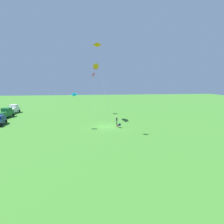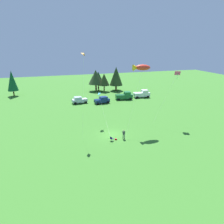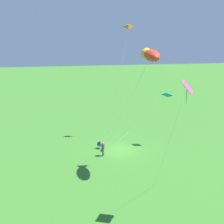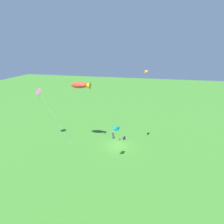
{
  "view_description": "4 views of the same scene",
  "coord_description": "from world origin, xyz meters",
  "px_view_note": "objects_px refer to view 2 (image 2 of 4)",
  "views": [
    {
      "loc": [
        -33.49,
        2.71,
        9.01
      ],
      "look_at": [
        0.59,
        -1.31,
        2.85
      ],
      "focal_mm": 28.0,
      "sensor_mm": 36.0,
      "label": 1
    },
    {
      "loc": [
        -11.3,
        -35.8,
        16.59
      ],
      "look_at": [
        -0.34,
        -1.03,
        4.84
      ],
      "focal_mm": 35.0,
      "sensor_mm": 36.0,
      "label": 2
    },
    {
      "loc": [
        34.9,
        -6.39,
        14.92
      ],
      "look_at": [
        -0.52,
        -1.03,
        4.74
      ],
      "focal_mm": 50.0,
      "sensor_mm": 36.0,
      "label": 3
    },
    {
      "loc": [
        -5.39,
        29.44,
        18.24
      ],
      "look_at": [
        1.62,
        -2.13,
        6.13
      ],
      "focal_mm": 28.0,
      "sensor_mm": 36.0,
      "label": 4
    }
  ],
  "objects_px": {
    "truck_white_pickup": "(142,94)",
    "kite_large_fish": "(141,68)",
    "truck_green_flatbed": "(124,96)",
    "person_kite_flyer": "(124,134)",
    "kite_diamond_rainbow": "(177,74)",
    "kite_delta_orange": "(84,54)",
    "backpack_on_grass": "(116,139)",
    "folding_chair": "(111,138)",
    "car_navy_hatch": "(102,100)",
    "car_silver_compact": "(79,100)",
    "kite_delta_teal": "(98,94)"
  },
  "relations": [
    {
      "from": "truck_green_flatbed",
      "to": "kite_large_fish",
      "type": "relative_size",
      "value": 0.41
    },
    {
      "from": "truck_white_pickup",
      "to": "kite_delta_teal",
      "type": "distance_m",
      "value": 27.1
    },
    {
      "from": "folding_chair",
      "to": "car_navy_hatch",
      "type": "height_order",
      "value": "car_navy_hatch"
    },
    {
      "from": "person_kite_flyer",
      "to": "kite_diamond_rainbow",
      "type": "height_order",
      "value": "kite_diamond_rainbow"
    },
    {
      "from": "car_silver_compact",
      "to": "kite_delta_orange",
      "type": "bearing_deg",
      "value": 78.48
    },
    {
      "from": "person_kite_flyer",
      "to": "truck_green_flatbed",
      "type": "relative_size",
      "value": 0.33
    },
    {
      "from": "kite_large_fish",
      "to": "kite_delta_orange",
      "type": "bearing_deg",
      "value": -179.72
    },
    {
      "from": "folding_chair",
      "to": "kite_delta_teal",
      "type": "relative_size",
      "value": 0.1
    },
    {
      "from": "backpack_on_grass",
      "to": "kite_delta_teal",
      "type": "height_order",
      "value": "kite_delta_teal"
    },
    {
      "from": "kite_diamond_rainbow",
      "to": "kite_delta_orange",
      "type": "bearing_deg",
      "value": -178.57
    },
    {
      "from": "kite_large_fish",
      "to": "kite_delta_orange",
      "type": "distance_m",
      "value": 10.85
    },
    {
      "from": "backpack_on_grass",
      "to": "truck_white_pickup",
      "type": "xyz_separation_m",
      "value": [
        17.69,
        27.07,
        0.99
      ]
    },
    {
      "from": "car_navy_hatch",
      "to": "truck_green_flatbed",
      "type": "bearing_deg",
      "value": 7.81
    },
    {
      "from": "car_navy_hatch",
      "to": "kite_diamond_rainbow",
      "type": "distance_m",
      "value": 24.19
    },
    {
      "from": "backpack_on_grass",
      "to": "truck_green_flatbed",
      "type": "distance_m",
      "value": 28.71
    },
    {
      "from": "person_kite_flyer",
      "to": "truck_white_pickup",
      "type": "relative_size",
      "value": 0.34
    },
    {
      "from": "person_kite_flyer",
      "to": "kite_diamond_rainbow",
      "type": "relative_size",
      "value": 0.16
    },
    {
      "from": "truck_green_flatbed",
      "to": "folding_chair",
      "type": "bearing_deg",
      "value": -106.93
    },
    {
      "from": "car_navy_hatch",
      "to": "truck_green_flatbed",
      "type": "distance_m",
      "value": 7.82
    },
    {
      "from": "kite_delta_orange",
      "to": "kite_diamond_rainbow",
      "type": "bearing_deg",
      "value": 1.43
    },
    {
      "from": "truck_green_flatbed",
      "to": "kite_delta_orange",
      "type": "bearing_deg",
      "value": -117.2
    },
    {
      "from": "backpack_on_grass",
      "to": "kite_large_fish",
      "type": "xyz_separation_m",
      "value": [
        6.19,
        3.94,
        11.95
      ]
    },
    {
      "from": "kite_delta_teal",
      "to": "folding_chair",
      "type": "bearing_deg",
      "value": -89.12
    },
    {
      "from": "folding_chair",
      "to": "kite_diamond_rainbow",
      "type": "distance_m",
      "value": 18.68
    },
    {
      "from": "truck_white_pickup",
      "to": "kite_diamond_rainbow",
      "type": "relative_size",
      "value": 0.47
    },
    {
      "from": "truck_white_pickup",
      "to": "kite_large_fish",
      "type": "bearing_deg",
      "value": -111.91
    },
    {
      "from": "folding_chair",
      "to": "kite_delta_teal",
      "type": "xyz_separation_m",
      "value": [
        -0.13,
        8.48,
        6.11
      ]
    },
    {
      "from": "truck_white_pickup",
      "to": "kite_delta_teal",
      "type": "height_order",
      "value": "kite_delta_teal"
    },
    {
      "from": "car_silver_compact",
      "to": "kite_delta_orange",
      "type": "height_order",
      "value": "kite_delta_orange"
    },
    {
      "from": "backpack_on_grass",
      "to": "kite_large_fish",
      "type": "relative_size",
      "value": 0.03
    },
    {
      "from": "car_navy_hatch",
      "to": "truck_white_pickup",
      "type": "xyz_separation_m",
      "value": [
        13.69,
        2.96,
        0.15
      ]
    },
    {
      "from": "person_kite_flyer",
      "to": "folding_chair",
      "type": "bearing_deg",
      "value": 118.67
    },
    {
      "from": "backpack_on_grass",
      "to": "kite_delta_teal",
      "type": "distance_m",
      "value": 10.55
    },
    {
      "from": "person_kite_flyer",
      "to": "car_silver_compact",
      "type": "relative_size",
      "value": 0.4
    },
    {
      "from": "folding_chair",
      "to": "person_kite_flyer",
      "type": "bearing_deg",
      "value": -27.5
    },
    {
      "from": "car_silver_compact",
      "to": "folding_chair",
      "type": "bearing_deg",
      "value": 86.89
    },
    {
      "from": "person_kite_flyer",
      "to": "kite_delta_teal",
      "type": "xyz_separation_m",
      "value": [
        -2.48,
        8.33,
        5.58
      ]
    },
    {
      "from": "kite_large_fish",
      "to": "kite_diamond_rainbow",
      "type": "bearing_deg",
      "value": 2.94
    },
    {
      "from": "kite_large_fish",
      "to": "kite_delta_teal",
      "type": "bearing_deg",
      "value": 149.08
    },
    {
      "from": "truck_green_flatbed",
      "to": "kite_diamond_rainbow",
      "type": "bearing_deg",
      "value": -74.67
    },
    {
      "from": "folding_chair",
      "to": "car_navy_hatch",
      "type": "xyz_separation_m",
      "value": [
        4.89,
        24.35,
        0.46
      ]
    },
    {
      "from": "car_navy_hatch",
      "to": "kite_large_fish",
      "type": "height_order",
      "value": "kite_large_fish"
    },
    {
      "from": "backpack_on_grass",
      "to": "kite_delta_teal",
      "type": "xyz_separation_m",
      "value": [
        -1.02,
        8.25,
        6.49
      ]
    },
    {
      "from": "folding_chair",
      "to": "kite_delta_orange",
      "type": "bearing_deg",
      "value": 99.12
    },
    {
      "from": "car_silver_compact",
      "to": "kite_large_fish",
      "type": "bearing_deg",
      "value": 104.77
    },
    {
      "from": "truck_white_pickup",
      "to": "kite_delta_orange",
      "type": "bearing_deg",
      "value": -129.04
    },
    {
      "from": "kite_diamond_rainbow",
      "to": "truck_white_pickup",
      "type": "bearing_deg",
      "value": 81.47
    },
    {
      "from": "car_navy_hatch",
      "to": "kite_diamond_rainbow",
      "type": "xyz_separation_m",
      "value": [
        10.28,
        -19.76,
        9.43
      ]
    },
    {
      "from": "kite_diamond_rainbow",
      "to": "kite_delta_orange",
      "type": "height_order",
      "value": "kite_delta_orange"
    },
    {
      "from": "car_navy_hatch",
      "to": "truck_white_pickup",
      "type": "height_order",
      "value": "truck_white_pickup"
    }
  ]
}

